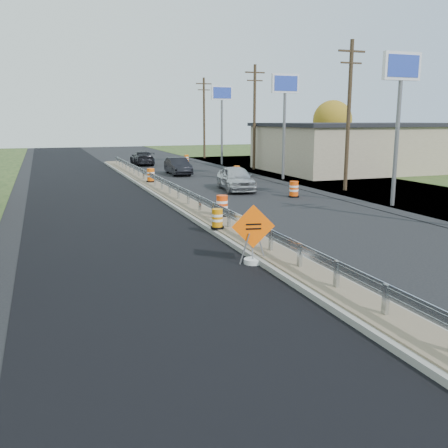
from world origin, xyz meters
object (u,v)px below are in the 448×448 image
object	(u,v)px
caution_sign	(253,249)
barrel_shoulder_mid	(237,172)
barrel_median_near	(217,219)
barrel_shoulder_far	(186,159)
car_dark_far	(142,158)
barrel_median_far	(151,175)
car_silver	(236,178)
car_dark_mid	(178,166)
barrel_shoulder_near	(294,190)
barrel_median_mid	(222,206)

from	to	relation	value
caution_sign	barrel_shoulder_mid	bearing A→B (deg)	81.22
caution_sign	barrel_median_near	distance (m)	4.46
barrel_median_near	barrel_shoulder_far	distance (m)	34.85
barrel_shoulder_mid	car_dark_far	size ratio (longest dim) A/B	0.18
car_dark_far	barrel_median_far	bearing A→B (deg)	83.11
barrel_median_far	car_silver	xyz separation A→B (m)	(4.67, -4.56, 0.11)
barrel_shoulder_far	car_silver	bearing A→B (deg)	-97.54
car_silver	car_dark_mid	xyz separation A→B (m)	(-1.07, 10.66, -0.08)
caution_sign	car_dark_mid	xyz separation A→B (m)	(4.65, 26.75, 0.22)
car_dark_far	barrel_shoulder_near	bearing A→B (deg)	101.77
barrel_median_near	car_dark_far	world-z (taller)	car_dark_far
barrel_median_near	car_dark_mid	distance (m)	22.71
car_dark_far	barrel_median_mid	bearing A→B (deg)	87.86
barrel_median_near	barrel_shoulder_near	distance (m)	10.80
barrel_shoulder_near	car_dark_far	bearing A→B (deg)	99.85
car_dark_mid	barrel_median_near	bearing A→B (deg)	-99.99
car_silver	car_dark_mid	distance (m)	10.72
caution_sign	barrel_median_far	size ratio (longest dim) A/B	2.02
barrel_median_near	car_dark_mid	xyz separation A→B (m)	(4.30, 22.30, 0.10)
barrel_median_far	barrel_shoulder_near	size ratio (longest dim) A/B	1.00
barrel_shoulder_near	barrel_shoulder_mid	size ratio (longest dim) A/B	1.07
barrel_median_near	barrel_shoulder_far	bearing A→B (deg)	76.21
barrel_shoulder_mid	barrel_shoulder_near	bearing A→B (deg)	-93.99
caution_sign	barrel_median_near	world-z (taller)	caution_sign
barrel_median_far	barrel_shoulder_mid	distance (m)	8.15
barrel_median_near	barrel_median_mid	size ratio (longest dim) A/B	0.84
car_dark_far	car_silver	bearing A→B (deg)	97.74
caution_sign	barrel_shoulder_far	size ratio (longest dim) A/B	2.29
barrel_shoulder_far	car_silver	size ratio (longest dim) A/B	0.18
barrel_median_far	car_dark_far	distance (m)	16.57
barrel_median_near	car_dark_mid	size ratio (longest dim) A/B	0.18
barrel_median_mid	car_dark_far	bearing A→B (deg)	85.94
barrel_shoulder_near	barrel_shoulder_far	xyz separation A→B (m)	(0.76, 26.12, -0.06)
barrel_median_near	barrel_shoulder_near	size ratio (longest dim) A/B	0.83
barrel_median_mid	barrel_shoulder_mid	bearing A→B (deg)	66.36
barrel_shoulder_mid	car_dark_mid	world-z (taller)	car_dark_mid
barrel_median_mid	barrel_shoulder_far	xyz separation A→B (m)	(7.21, 31.36, -0.28)
barrel_median_mid	car_dark_mid	size ratio (longest dim) A/B	0.22
barrel_median_near	barrel_median_far	world-z (taller)	barrel_median_far
barrel_shoulder_mid	car_dark_far	xyz separation A→B (m)	(-5.10, 13.55, 0.28)
caution_sign	car_dark_mid	size ratio (longest dim) A/B	0.45
caution_sign	barrel_shoulder_mid	world-z (taller)	caution_sign
barrel_shoulder_far	car_silver	distance (m)	22.40
barrel_shoulder_mid	barrel_shoulder_far	size ratio (longest dim) A/B	1.07
barrel_median_far	car_silver	world-z (taller)	car_silver
barrel_median_mid	barrel_shoulder_near	size ratio (longest dim) A/B	0.98
barrel_median_mid	car_dark_far	xyz separation A→B (m)	(2.13, 30.09, 0.03)
barrel_median_near	barrel_shoulder_far	size ratio (longest dim) A/B	0.95
caution_sign	car_silver	distance (m)	17.08
caution_sign	car_dark_far	world-z (taller)	caution_sign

